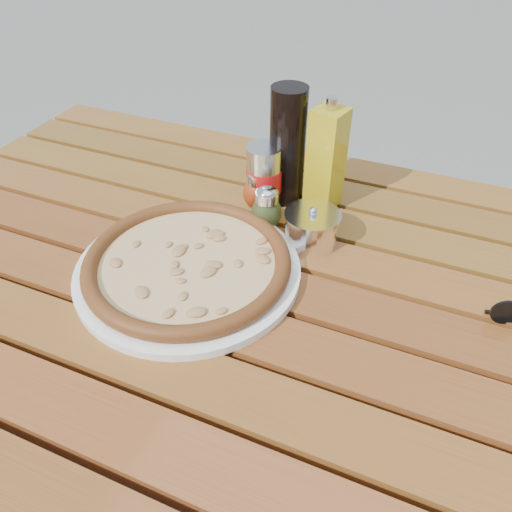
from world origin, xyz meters
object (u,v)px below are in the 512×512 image
at_px(soda_can, 264,177).
at_px(olive_oil_cruet, 326,159).
at_px(pepper_shaker, 257,189).
at_px(table, 251,311).
at_px(parmesan_tin, 312,228).
at_px(plate, 188,270).
at_px(dark_bottle, 287,147).
at_px(pizza, 187,262).
at_px(oregano_shaker, 267,208).

bearing_deg(soda_can, olive_oil_cruet, 23.00).
bearing_deg(pepper_shaker, olive_oil_cruet, 27.73).
xyz_separation_m(table, pepper_shaker, (-0.07, 0.19, 0.11)).
bearing_deg(soda_can, parmesan_tin, -33.23).
height_order(pepper_shaker, parmesan_tin, pepper_shaker).
bearing_deg(plate, parmesan_tin, 44.98).
bearing_deg(dark_bottle, plate, -103.71).
distance_m(soda_can, parmesan_tin, 0.15).
bearing_deg(soda_can, table, -73.10).
bearing_deg(plate, olive_oil_cruet, 63.60).
bearing_deg(pepper_shaker, dark_bottle, 52.52).
xyz_separation_m(table, pizza, (-0.10, -0.03, 0.10)).
bearing_deg(pizza, soda_can, 81.44).
relative_size(table, plate, 3.89).
distance_m(table, dark_bottle, 0.31).
relative_size(plate, soda_can, 3.00).
bearing_deg(pizza, table, 16.43).
bearing_deg(pepper_shaker, table, -69.84).
xyz_separation_m(plate, pepper_shaker, (0.03, 0.22, 0.03)).
relative_size(pepper_shaker, dark_bottle, 0.37).
xyz_separation_m(pepper_shaker, soda_can, (0.01, 0.01, 0.02)).
distance_m(table, parmesan_tin, 0.18).
relative_size(table, pepper_shaker, 17.07).
height_order(plate, soda_can, soda_can).
distance_m(soda_can, olive_oil_cruet, 0.12).
height_order(oregano_shaker, soda_can, soda_can).
bearing_deg(oregano_shaker, table, -77.65).
xyz_separation_m(table, olive_oil_cruet, (0.04, 0.25, 0.17)).
relative_size(oregano_shaker, olive_oil_cruet, 0.39).
distance_m(oregano_shaker, olive_oil_cruet, 0.14).
distance_m(dark_bottle, olive_oil_cruet, 0.07).
relative_size(table, olive_oil_cruet, 6.67).
height_order(pizza, dark_bottle, dark_bottle).
bearing_deg(parmesan_tin, olive_oil_cruet, 98.22).
relative_size(plate, olive_oil_cruet, 1.71).
bearing_deg(olive_oil_cruet, parmesan_tin, -81.78).
bearing_deg(table, plate, -163.57).
bearing_deg(table, parmesan_tin, 65.44).
bearing_deg(pepper_shaker, parmesan_tin, -26.68).
bearing_deg(pizza, plate, -90.00).
relative_size(pizza, olive_oil_cruet, 1.77).
bearing_deg(parmesan_tin, pizza, -135.02).
distance_m(table, plate, 0.13).
xyz_separation_m(pizza, dark_bottle, (0.07, 0.27, 0.09)).
xyz_separation_m(pizza, soda_can, (0.04, 0.23, 0.04)).
relative_size(pepper_shaker, parmesan_tin, 0.78).
bearing_deg(oregano_shaker, pizza, -111.77).
distance_m(table, soda_can, 0.25).
xyz_separation_m(pepper_shaker, oregano_shaker, (0.04, -0.05, 0.00)).
bearing_deg(plate, oregano_shaker, 68.23).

